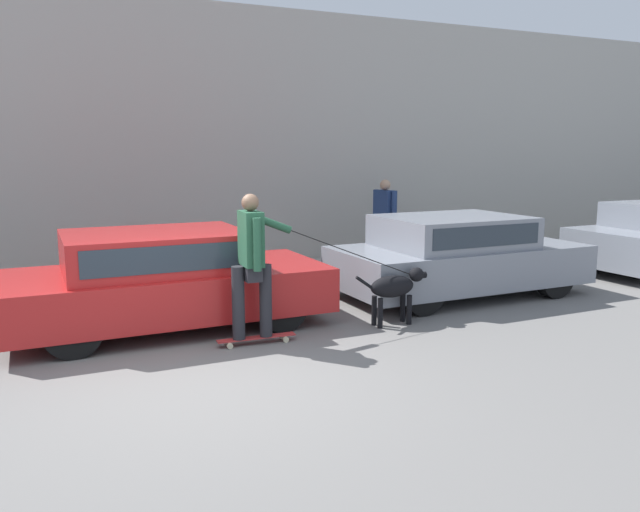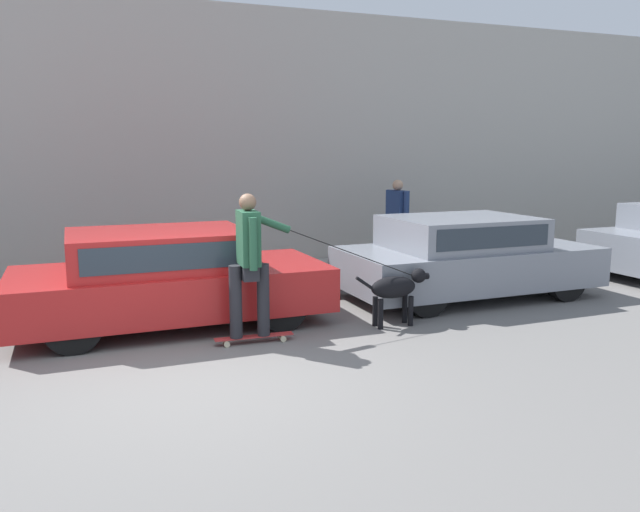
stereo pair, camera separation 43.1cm
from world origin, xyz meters
name	(u,v)px [view 2 (the right image)]	position (x,y,z in m)	size (l,w,h in m)	color
ground_plane	(191,379)	(0.00, 0.00, 0.00)	(36.00, 36.00, 0.00)	slate
back_wall	(135,140)	(0.00, 5.84, 2.46)	(32.00, 0.30, 4.92)	#ADA89E
sidewalk_curb	(149,286)	(0.00, 4.42, 0.05)	(30.00, 2.51, 0.11)	gray
parked_car_1	(168,278)	(0.06, 2.11, 0.62)	(4.02, 1.94, 1.25)	black
parked_car_2	(466,258)	(4.59, 2.11, 0.62)	(4.00, 1.93, 1.26)	black
dog	(396,289)	(2.82, 1.03, 0.49)	(1.05, 0.29, 0.74)	black
skateboarder	(250,259)	(0.86, 0.95, 1.01)	(2.73, 0.61, 1.78)	beige
pedestrian_with_bag	(398,218)	(4.64, 4.51, 1.00)	(0.29, 0.76, 1.62)	brown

